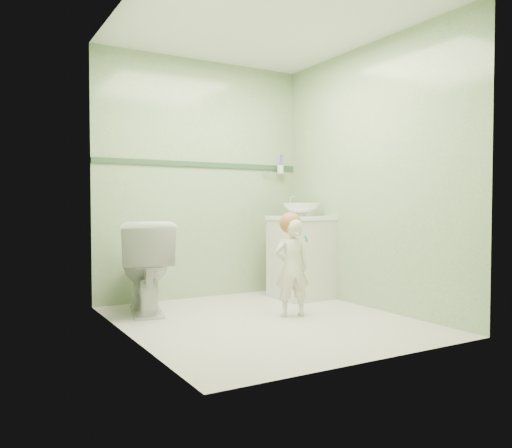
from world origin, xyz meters
TOP-DOWN VIEW (x-y plane):
  - ground at (0.00, 0.00)m, footprint 2.50×2.50m
  - room_shell at (0.00, 0.00)m, footprint 2.50×2.54m
  - trim_stripe at (0.00, 1.24)m, footprint 2.20×0.02m
  - vanity at (0.84, 0.70)m, footprint 0.52×0.50m
  - counter at (0.84, 0.70)m, footprint 0.54×0.52m
  - basin at (0.84, 0.70)m, footprint 0.37×0.37m
  - faucet at (0.84, 0.89)m, footprint 0.03×0.13m
  - cup_holder at (0.89, 1.18)m, footprint 0.26×0.07m
  - toilet at (-0.74, 0.80)m, footprint 0.61×0.87m
  - toddler at (0.28, 0.03)m, footprint 0.34×0.27m
  - hair_cap at (0.28, 0.06)m, footprint 0.18×0.18m
  - teal_toothbrush at (0.32, -0.11)m, footprint 0.11×0.14m

SIDE VIEW (x-z plane):
  - ground at x=0.00m, z-range 0.00..0.00m
  - vanity at x=0.84m, z-range 0.00..0.80m
  - toilet at x=-0.74m, z-range 0.00..0.80m
  - toddler at x=0.28m, z-range 0.00..0.82m
  - teal_toothbrush at x=0.32m, z-range 0.63..0.71m
  - hair_cap at x=0.28m, z-range 0.70..0.88m
  - counter at x=0.84m, z-range 0.79..0.83m
  - basin at x=0.84m, z-range 0.83..0.96m
  - faucet at x=0.84m, z-range 0.88..1.06m
  - room_shell at x=0.00m, z-range 0.00..2.40m
  - cup_holder at x=0.89m, z-range 1.23..1.44m
  - trim_stripe at x=0.00m, z-range 1.33..1.38m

